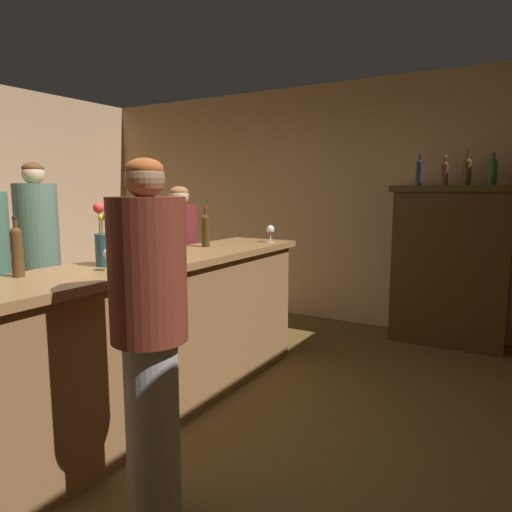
# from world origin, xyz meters

# --- Properties ---
(floor) EXTENTS (7.73, 7.73, 0.00)m
(floor) POSITION_xyz_m (0.00, 0.00, 0.00)
(floor) COLOR brown
(floor) RESTS_ON ground
(wall_back) EXTENTS (5.63, 0.12, 2.69)m
(wall_back) POSITION_xyz_m (0.00, 3.03, 1.34)
(wall_back) COLOR tan
(wall_back) RESTS_ON ground
(bar_counter) EXTENTS (0.63, 3.10, 1.06)m
(bar_counter) POSITION_xyz_m (0.38, 0.13, 0.53)
(bar_counter) COLOR olive
(bar_counter) RESTS_ON ground
(display_cabinet) EXTENTS (1.13, 0.44, 1.55)m
(display_cabinet) POSITION_xyz_m (1.85, 2.72, 0.81)
(display_cabinet) COLOR #3D290F
(display_cabinet) RESTS_ON ground
(wine_bottle_malbec) EXTENTS (0.07, 0.07, 0.32)m
(wine_bottle_malbec) POSITION_xyz_m (0.26, 0.91, 1.20)
(wine_bottle_malbec) COLOR #452B13
(wine_bottle_malbec) RESTS_ON bar_counter
(wine_bottle_rose) EXTENTS (0.06, 0.06, 0.32)m
(wine_bottle_rose) POSITION_xyz_m (0.20, -0.65, 1.20)
(wine_bottle_rose) COLOR #4E351A
(wine_bottle_rose) RESTS_ON bar_counter
(wine_bottle_riesling) EXTENTS (0.07, 0.07, 0.29)m
(wine_bottle_riesling) POSITION_xyz_m (0.27, 0.53, 1.19)
(wine_bottle_riesling) COLOR #1F2938
(wine_bottle_riesling) RESTS_ON bar_counter
(wine_glass_mid) EXTENTS (0.07, 0.07, 0.15)m
(wine_glass_mid) POSITION_xyz_m (0.55, 1.46, 1.16)
(wine_glass_mid) COLOR white
(wine_glass_mid) RESTS_ON bar_counter
(wine_glass_rear) EXTENTS (0.07, 0.07, 0.13)m
(wine_glass_rear) POSITION_xyz_m (0.48, -0.28, 1.15)
(wine_glass_rear) COLOR white
(wine_glass_rear) RESTS_ON bar_counter
(flower_arrangement) EXTENTS (0.16, 0.15, 0.38)m
(flower_arrangement) POSITION_xyz_m (0.31, -0.14, 1.19)
(flower_arrangement) COLOR #2F5862
(flower_arrangement) RESTS_ON bar_counter
(display_bottle_left) EXTENTS (0.06, 0.06, 0.30)m
(display_bottle_left) POSITION_xyz_m (1.52, 2.72, 1.69)
(display_bottle_left) COLOR #172133
(display_bottle_left) RESTS_ON display_cabinet
(display_bottle_midleft) EXTENTS (0.07, 0.07, 0.28)m
(display_bottle_midleft) POSITION_xyz_m (1.75, 2.72, 1.68)
(display_bottle_midleft) COLOR #48261D
(display_bottle_midleft) RESTS_ON display_cabinet
(display_bottle_center) EXTENTS (0.07, 0.07, 0.32)m
(display_bottle_center) POSITION_xyz_m (1.95, 2.72, 1.69)
(display_bottle_center) COLOR #413516
(display_bottle_center) RESTS_ON display_cabinet
(display_bottle_midright) EXTENTS (0.08, 0.08, 0.29)m
(display_bottle_midright) POSITION_xyz_m (2.17, 2.72, 1.69)
(display_bottle_midright) COLOR #285227
(display_bottle_midright) RESTS_ON display_cabinet
(patron_in_navy) EXTENTS (0.32, 0.32, 1.54)m
(patron_in_navy) POSITION_xyz_m (-0.25, 1.20, 0.85)
(patron_in_navy) COLOR #302E29
(patron_in_navy) RESTS_ON ground
(patron_redhead) EXTENTS (0.34, 0.34, 1.73)m
(patron_redhead) POSITION_xyz_m (-1.03, 0.32, 0.95)
(patron_redhead) COLOR #2C2E4B
(patron_redhead) RESTS_ON ground
(bartender) EXTENTS (0.34, 0.34, 1.65)m
(bartender) POSITION_xyz_m (1.08, -0.61, 0.90)
(bartender) COLOR gray
(bartender) RESTS_ON ground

